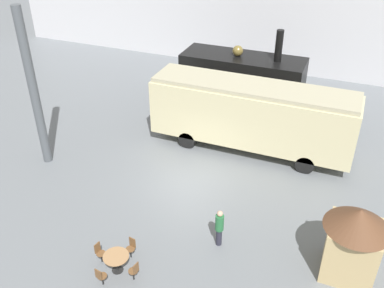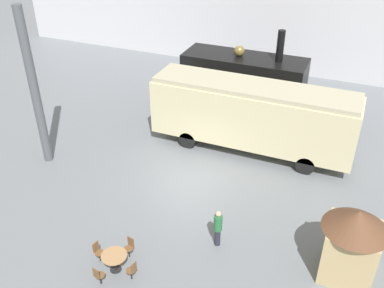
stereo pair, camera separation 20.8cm
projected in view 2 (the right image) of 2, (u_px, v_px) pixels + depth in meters
name	position (u px, v px, depth m)	size (l,w,h in m)	color
ground_plane	(188.00, 183.00, 20.75)	(80.00, 80.00, 0.00)	slate
backdrop_wall	(274.00, 11.00, 30.76)	(44.00, 0.15, 9.00)	silver
steam_locomotive	(244.00, 77.00, 26.42)	(7.48, 2.59, 5.31)	black
passenger_coach_vintage	(252.00, 114.00, 22.24)	(10.60, 2.54, 3.78)	beige
cafe_table_near	(114.00, 258.00, 15.81)	(0.97, 0.97, 0.74)	black
cafe_chair_0	(98.00, 250.00, 16.27)	(0.38, 0.36, 0.87)	black
cafe_chair_1	(98.00, 275.00, 15.25)	(0.36, 0.38, 0.87)	black
cafe_chair_2	(132.00, 270.00, 15.46)	(0.38, 0.36, 0.87)	black
cafe_chair_3	(130.00, 246.00, 16.47)	(0.36, 0.38, 0.87)	black
visitor_person	(218.00, 227.00, 16.77)	(0.34, 0.34, 1.71)	#262633
ticket_kiosk	(352.00, 240.00, 15.11)	(2.34, 2.34, 3.00)	tan
support_pillar	(34.00, 90.00, 20.41)	(0.44, 0.44, 8.00)	#4C5156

